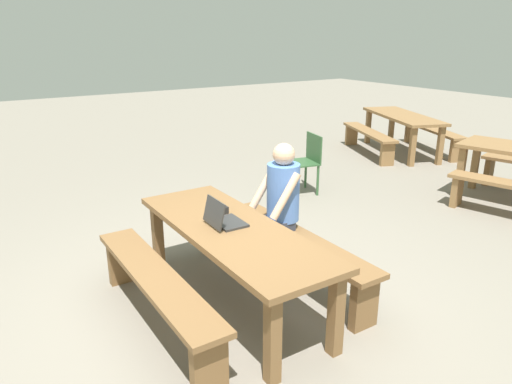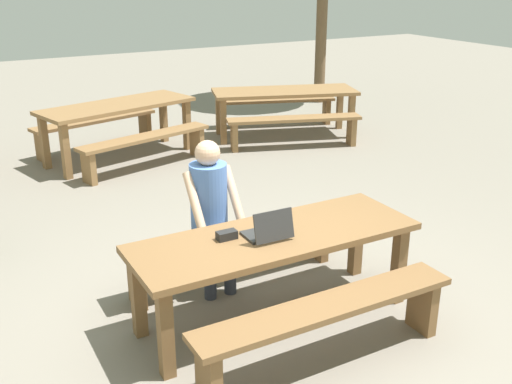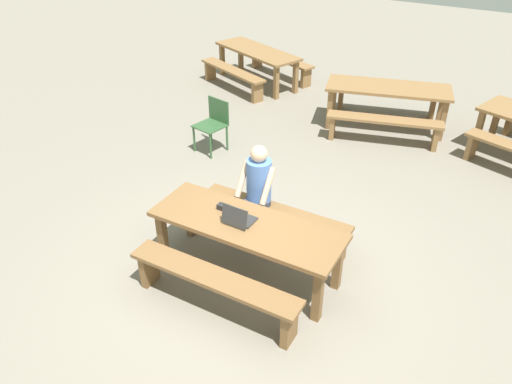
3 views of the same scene
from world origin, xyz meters
name	(u,v)px [view 1 (image 1 of 3)]	position (x,y,z in m)	size (l,w,h in m)	color
ground_plane	(233,302)	(0.00, 0.00, 0.00)	(30.00, 30.00, 0.00)	gray
picnic_table_front	(232,238)	(0.00, 0.00, 0.60)	(2.16, 0.74, 0.70)	brown
bench_near	(156,288)	(0.00, -0.67, 0.36)	(1.92, 0.30, 0.47)	brown
bench_far	(297,246)	(0.00, 0.67, 0.36)	(1.92, 0.30, 0.47)	brown
laptop	(223,218)	(-0.08, -0.03, 0.76)	(0.31, 0.28, 0.23)	#2D2D2D
small_pouch	(221,209)	(-0.35, 0.09, 0.73)	(0.15, 0.08, 0.06)	black
person_seated	(280,200)	(-0.22, 0.64, 0.75)	(0.41, 0.41, 1.27)	#333847
plastic_chair	(305,161)	(-2.00, 2.36, 0.47)	(0.52, 0.52, 0.84)	#335933
picnic_table_distant	(402,121)	(-2.87, 5.39, 0.62)	(2.19, 1.45, 0.73)	olive
bench_distant_south	(368,137)	(-3.12, 4.78, 0.34)	(1.84, 0.98, 0.45)	olive
bench_distant_north	(433,134)	(-2.62, 6.00, 0.34)	(1.84, 0.98, 0.45)	olive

